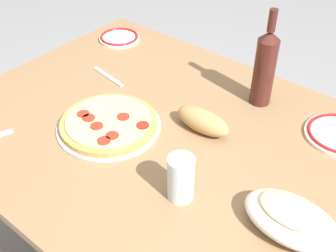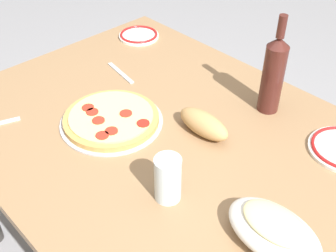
{
  "view_description": "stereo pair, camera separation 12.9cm",
  "coord_description": "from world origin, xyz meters",
  "px_view_note": "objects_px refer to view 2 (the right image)",
  "views": [
    {
      "loc": [
        -0.64,
        0.78,
        1.57
      ],
      "look_at": [
        0.0,
        0.0,
        0.77
      ],
      "focal_mm": 45.5,
      "sensor_mm": 36.0,
      "label": 1
    },
    {
      "loc": [
        -0.74,
        0.69,
        1.57
      ],
      "look_at": [
        0.0,
        0.0,
        0.77
      ],
      "focal_mm": 45.5,
      "sensor_mm": 36.0,
      "label": 2
    }
  ],
  "objects_px": {
    "baked_pasta_dish": "(274,230)",
    "wine_bottle": "(273,74)",
    "pepperoni_pizza": "(111,119)",
    "side_plate_near": "(139,35)",
    "dining_table": "(168,158)",
    "bread_loaf": "(204,124)",
    "water_glass": "(168,179)"
  },
  "relations": [
    {
      "from": "baked_pasta_dish",
      "to": "bread_loaf",
      "type": "distance_m",
      "value": 0.42
    },
    {
      "from": "dining_table",
      "to": "pepperoni_pizza",
      "type": "bearing_deg",
      "value": 29.64
    },
    {
      "from": "pepperoni_pizza",
      "to": "side_plate_near",
      "type": "xyz_separation_m",
      "value": [
        0.39,
        -0.45,
        -0.01
      ]
    },
    {
      "from": "pepperoni_pizza",
      "to": "baked_pasta_dish",
      "type": "relative_size",
      "value": 1.36
    },
    {
      "from": "dining_table",
      "to": "wine_bottle",
      "type": "height_order",
      "value": "wine_bottle"
    },
    {
      "from": "wine_bottle",
      "to": "bread_loaf",
      "type": "relative_size",
      "value": 1.79
    },
    {
      "from": "dining_table",
      "to": "pepperoni_pizza",
      "type": "xyz_separation_m",
      "value": [
        0.16,
        0.09,
        0.12
      ]
    },
    {
      "from": "water_glass",
      "to": "bread_loaf",
      "type": "bearing_deg",
      "value": -65.96
    },
    {
      "from": "dining_table",
      "to": "wine_bottle",
      "type": "bearing_deg",
      "value": -111.67
    },
    {
      "from": "pepperoni_pizza",
      "to": "wine_bottle",
      "type": "distance_m",
      "value": 0.53
    },
    {
      "from": "dining_table",
      "to": "baked_pasta_dish",
      "type": "height_order",
      "value": "baked_pasta_dish"
    },
    {
      "from": "pepperoni_pizza",
      "to": "water_glass",
      "type": "distance_m",
      "value": 0.36
    },
    {
      "from": "wine_bottle",
      "to": "side_plate_near",
      "type": "distance_m",
      "value": 0.7
    },
    {
      "from": "baked_pasta_dish",
      "to": "side_plate_near",
      "type": "relative_size",
      "value": 1.41
    },
    {
      "from": "baked_pasta_dish",
      "to": "wine_bottle",
      "type": "xyz_separation_m",
      "value": [
        0.32,
        -0.42,
        0.09
      ]
    },
    {
      "from": "dining_table",
      "to": "bread_loaf",
      "type": "relative_size",
      "value": 7.6
    },
    {
      "from": "side_plate_near",
      "to": "wine_bottle",
      "type": "bearing_deg",
      "value": 178.09
    },
    {
      "from": "dining_table",
      "to": "baked_pasta_dish",
      "type": "xyz_separation_m",
      "value": [
        -0.46,
        0.09,
        0.15
      ]
    },
    {
      "from": "side_plate_near",
      "to": "dining_table",
      "type": "bearing_deg",
      "value": 147.61
    },
    {
      "from": "water_glass",
      "to": "bread_loaf",
      "type": "xyz_separation_m",
      "value": [
        0.12,
        -0.26,
        -0.03
      ]
    },
    {
      "from": "side_plate_near",
      "to": "bread_loaf",
      "type": "xyz_separation_m",
      "value": [
        -0.63,
        0.27,
        0.03
      ]
    },
    {
      "from": "wine_bottle",
      "to": "bread_loaf",
      "type": "height_order",
      "value": "wine_bottle"
    },
    {
      "from": "water_glass",
      "to": "dining_table",
      "type": "bearing_deg",
      "value": -43.41
    },
    {
      "from": "wine_bottle",
      "to": "water_glass",
      "type": "distance_m",
      "value": 0.51
    },
    {
      "from": "bread_loaf",
      "to": "dining_table",
      "type": "bearing_deg",
      "value": 49.05
    },
    {
      "from": "wine_bottle",
      "to": "water_glass",
      "type": "height_order",
      "value": "wine_bottle"
    },
    {
      "from": "baked_pasta_dish",
      "to": "wine_bottle",
      "type": "bearing_deg",
      "value": -52.55
    },
    {
      "from": "pepperoni_pizza",
      "to": "bread_loaf",
      "type": "relative_size",
      "value": 1.77
    },
    {
      "from": "dining_table",
      "to": "side_plate_near",
      "type": "relative_size",
      "value": 8.25
    },
    {
      "from": "pepperoni_pizza",
      "to": "side_plate_near",
      "type": "bearing_deg",
      "value": -48.63
    },
    {
      "from": "baked_pasta_dish",
      "to": "wine_bottle",
      "type": "height_order",
      "value": "wine_bottle"
    },
    {
      "from": "side_plate_near",
      "to": "bread_loaf",
      "type": "distance_m",
      "value": 0.68
    }
  ]
}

